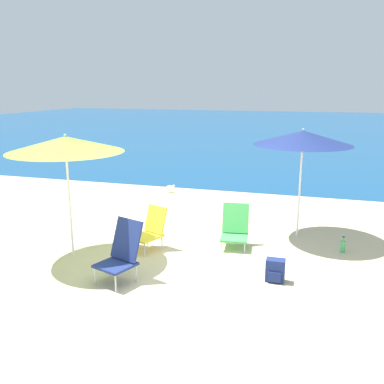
# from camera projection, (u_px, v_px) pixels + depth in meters

# --- Properties ---
(ground_plane) EXTENTS (60.00, 60.00, 0.00)m
(ground_plane) POSITION_uv_depth(u_px,v_px,m) (185.00, 276.00, 6.53)
(ground_plane) COLOR beige
(sea_water) EXTENTS (60.00, 40.00, 0.01)m
(sea_water) POSITION_uv_depth(u_px,v_px,m) (294.00, 127.00, 30.26)
(sea_water) COLOR navy
(sea_water) RESTS_ON ground
(beach_umbrella_lime) EXTENTS (1.87, 1.87, 2.08)m
(beach_umbrella_lime) POSITION_uv_depth(u_px,v_px,m) (65.00, 144.00, 6.85)
(beach_umbrella_lime) COLOR white
(beach_umbrella_lime) RESTS_ON ground
(beach_umbrella_navy) EXTENTS (1.81, 1.81, 2.07)m
(beach_umbrella_navy) POSITION_uv_depth(u_px,v_px,m) (303.00, 138.00, 7.82)
(beach_umbrella_navy) COLOR white
(beach_umbrella_navy) RESTS_ON ground
(beach_chair_navy) EXTENTS (0.67, 0.74, 0.90)m
(beach_chair_navy) POSITION_uv_depth(u_px,v_px,m) (122.00, 251.00, 6.30)
(beach_chair_navy) COLOR silver
(beach_chair_navy) RESTS_ON ground
(beach_chair_green) EXTENTS (0.54, 0.65, 0.75)m
(beach_chair_green) POSITION_uv_depth(u_px,v_px,m) (235.00, 227.00, 7.70)
(beach_chair_green) COLOR silver
(beach_chair_green) RESTS_ON ground
(beach_chair_yellow) EXTENTS (0.61, 0.71, 0.76)m
(beach_chair_yellow) POSITION_uv_depth(u_px,v_px,m) (151.00, 229.00, 7.52)
(beach_chair_yellow) COLOR silver
(beach_chair_yellow) RESTS_ON ground
(backpack_navy) EXTENTS (0.28, 0.20, 0.34)m
(backpack_navy) POSITION_uv_depth(u_px,v_px,m) (275.00, 271.00, 6.32)
(backpack_navy) COLOR navy
(backpack_navy) RESTS_ON ground
(water_bottle) EXTENTS (0.09, 0.09, 0.29)m
(water_bottle) POSITION_uv_depth(u_px,v_px,m) (343.00, 246.00, 7.43)
(water_bottle) COLOR #4CB266
(water_bottle) RESTS_ON ground
(seagull) EXTENTS (0.27, 0.11, 0.23)m
(seagull) POSITION_uv_depth(u_px,v_px,m) (171.00, 188.00, 11.62)
(seagull) COLOR gold
(seagull) RESTS_ON ground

